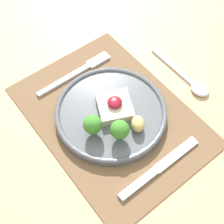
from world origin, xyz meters
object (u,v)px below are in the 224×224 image
(dinner_plate, at_px, (112,114))
(spoon, at_px, (192,82))
(fork, at_px, (80,71))
(knife, at_px, (154,171))

(dinner_plate, xyz_separation_m, spoon, (0.04, 0.22, -0.01))
(dinner_plate, distance_m, fork, 0.16)
(fork, height_order, spoon, spoon)
(dinner_plate, bearing_deg, spoon, 79.23)
(fork, xyz_separation_m, spoon, (0.20, 0.20, -0.00))
(dinner_plate, xyz_separation_m, knife, (0.16, -0.01, -0.01))
(dinner_plate, height_order, knife, dinner_plate)
(fork, bearing_deg, knife, -8.00)
(fork, xyz_separation_m, knife, (0.31, -0.03, 0.00))
(fork, distance_m, knife, 0.31)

